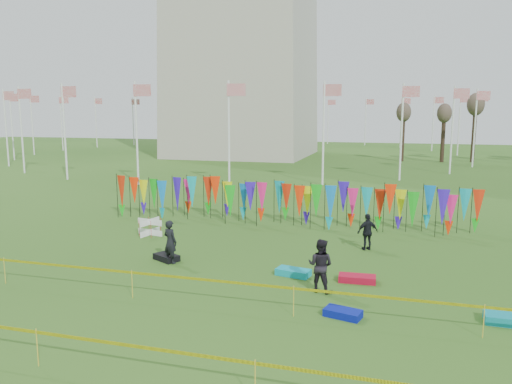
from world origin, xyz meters
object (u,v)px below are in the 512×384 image
(person_mid, at_px, (320,265))
(kite_bag_teal, at_px, (510,320))
(person_left, at_px, (170,242))
(kite_bag_red, at_px, (357,279))
(kite_bag_black, at_px, (167,257))
(person_right, at_px, (368,232))
(kite_bag_blue, at_px, (343,313))
(kite_bag_turquoise, at_px, (293,272))
(box_kite, at_px, (150,227))

(person_mid, xyz_separation_m, kite_bag_teal, (5.34, -1.06, -0.74))
(kite_bag_teal, bearing_deg, person_left, 167.42)
(kite_bag_red, height_order, kite_bag_black, kite_bag_black)
(person_left, height_order, kite_bag_black, person_left)
(person_left, xyz_separation_m, person_right, (7.08, 3.93, -0.06))
(person_mid, distance_m, kite_bag_black, 6.52)
(kite_bag_black, bearing_deg, kite_bag_blue, -26.33)
(kite_bag_black, xyz_separation_m, kite_bag_teal, (11.59, -2.79, 0.01))
(person_mid, xyz_separation_m, kite_bag_red, (1.07, 1.25, -0.75))
(person_mid, height_order, kite_bag_black, person_mid)
(kite_bag_black, bearing_deg, kite_bag_red, -3.76)
(kite_bag_black, relative_size, kite_bag_teal, 0.79)
(person_left, relative_size, kite_bag_red, 1.35)
(kite_bag_turquoise, xyz_separation_m, kite_bag_teal, (6.49, -2.37, 0.01))
(kite_bag_black, bearing_deg, person_left, -41.71)
(person_mid, distance_m, person_right, 5.50)
(box_kite, bearing_deg, kite_bag_black, -53.61)
(person_right, bearing_deg, kite_bag_black, -3.56)
(box_kite, distance_m, kite_bag_teal, 15.38)
(kite_bag_teal, bearing_deg, kite_bag_black, 166.45)
(kite_bag_red, distance_m, kite_bag_black, 7.33)
(box_kite, distance_m, kite_bag_black, 4.21)
(person_left, relative_size, person_mid, 0.96)
(box_kite, xyz_separation_m, person_right, (9.88, 0.27, 0.37))
(kite_bag_blue, bearing_deg, kite_bag_red, 87.33)
(person_left, xyz_separation_m, kite_bag_turquoise, (4.79, -0.15, -0.71))
(kite_bag_turquoise, bearing_deg, person_left, 178.24)
(person_right, relative_size, kite_bag_black, 1.51)
(box_kite, bearing_deg, kite_bag_teal, -23.68)
(kite_bag_turquoise, bearing_deg, kite_bag_black, 175.26)
(kite_bag_red, relative_size, kite_bag_black, 1.22)
(kite_bag_blue, bearing_deg, box_kite, 144.35)
(person_mid, height_order, kite_bag_turquoise, person_mid)
(person_right, xyz_separation_m, kite_bag_turquoise, (-2.29, -4.07, -0.65))
(kite_bag_red, bearing_deg, person_right, 89.03)
(person_right, bearing_deg, kite_bag_red, 59.17)
(person_left, relative_size, kite_bag_turquoise, 1.41)
(box_kite, distance_m, person_mid, 10.13)
(box_kite, bearing_deg, kite_bag_red, -21.50)
(kite_bag_blue, bearing_deg, person_left, 154.50)
(person_mid, bearing_deg, kite_bag_turquoise, -36.55)
(box_kite, relative_size, person_mid, 0.46)
(person_mid, xyz_separation_m, person_right, (1.14, 5.38, -0.10))
(box_kite, relative_size, kite_bag_turquoise, 0.67)
(box_kite, relative_size, kite_bag_red, 0.64)
(person_mid, distance_m, kite_bag_blue, 2.18)
(kite_bag_blue, relative_size, kite_bag_teal, 0.79)
(kite_bag_turquoise, height_order, kite_bag_red, kite_bag_turquoise)
(person_right, xyz_separation_m, kite_bag_blue, (-0.21, -7.20, -0.66))
(person_right, height_order, kite_bag_teal, person_right)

